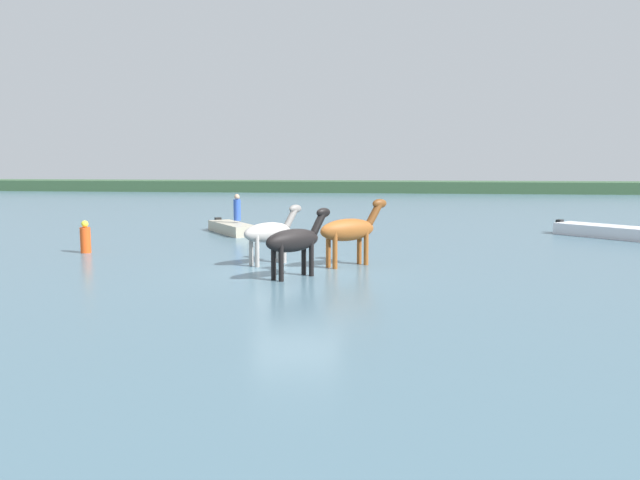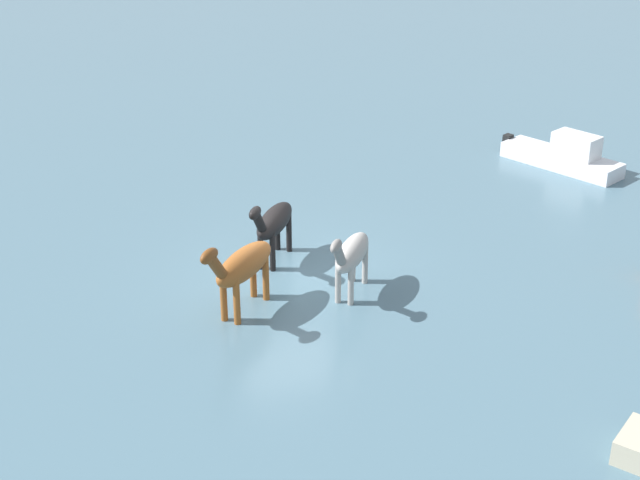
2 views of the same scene
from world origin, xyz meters
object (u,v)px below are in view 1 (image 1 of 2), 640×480
horse_chestnut_trailing (270,232)px  boat_tender_starboard (615,234)px  horse_rear_stallion (295,240)px  boat_launch_far (232,230)px  buoy_channel_marker (85,238)px  person_spotter_bow (237,208)px  horse_dun_straggler (350,230)px

horse_chestnut_trailing → boat_tender_starboard: horse_chestnut_trailing is taller
horse_rear_stallion → horse_chestnut_trailing: size_ratio=1.04×
boat_tender_starboard → horse_chestnut_trailing: bearing=-102.3°
boat_launch_far → buoy_channel_marker: (-3.45, -6.69, 0.35)m
horse_rear_stallion → buoy_channel_marker: 8.96m
horse_rear_stallion → buoy_channel_marker: bearing=102.4°
boat_launch_far → person_spotter_bow: person_spotter_bow is taller
buoy_channel_marker → boat_tender_starboard: bearing=19.4°
horse_chestnut_trailing → horse_dun_straggler: (2.50, -0.01, 0.11)m
horse_dun_straggler → boat_launch_far: 10.29m
horse_rear_stallion → horse_chestnut_trailing: 2.47m
boat_tender_starboard → horse_rear_stallion: bearing=-93.5°
horse_chestnut_trailing → horse_rear_stallion: bearing=-113.7°
horse_rear_stallion → boat_tender_starboard: bearing=-10.3°
horse_rear_stallion → horse_dun_straggler: 2.54m
horse_chestnut_trailing → horse_dun_straggler: size_ratio=0.95×
horse_dun_straggler → buoy_channel_marker: 9.60m
person_spotter_bow → buoy_channel_marker: 7.80m
boat_launch_far → boat_tender_starboard: (16.53, 0.35, 0.02)m
boat_tender_starboard → buoy_channel_marker: size_ratio=3.97×
horse_dun_straggler → person_spotter_bow: size_ratio=1.81×
horse_chestnut_trailing → boat_tender_starboard: 15.66m
horse_chestnut_trailing → buoy_channel_marker: size_ratio=1.80×
horse_rear_stallion → buoy_channel_marker: size_ratio=1.87×
horse_chestnut_trailing → person_spotter_bow: horse_chestnut_trailing is taller
horse_rear_stallion → person_spotter_bow: bearing=60.1°
horse_rear_stallion → boat_launch_far: size_ratio=0.58×
horse_chestnut_trailing → buoy_channel_marker: (-6.95, 1.60, -0.49)m
horse_rear_stallion → boat_tender_starboard: 16.08m
horse_rear_stallion → person_spotter_bow: (-4.46, 10.64, 0.08)m
horse_rear_stallion → horse_dun_straggler: (1.33, 2.16, 0.08)m
horse_chestnut_trailing → boat_launch_far: bearing=61.1°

